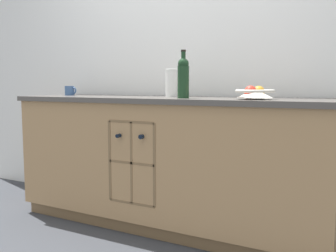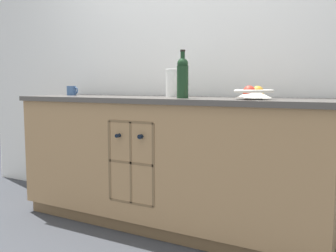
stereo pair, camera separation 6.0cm
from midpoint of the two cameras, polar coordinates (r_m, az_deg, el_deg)
ground_plane at (r=2.84m, az=-0.63°, el=-14.75°), size 14.00×14.00×0.00m
back_wall at (r=3.00m, az=2.87°, el=11.15°), size 4.67×0.06×2.55m
kitchen_island at (r=2.71m, az=-0.67°, el=-5.36°), size 2.31×0.67×0.93m
fruit_bowl at (r=2.29m, az=12.35°, el=4.97°), size 0.23×0.23×0.08m
white_pitcher at (r=2.74m, az=0.04°, el=6.67°), size 0.15×0.10×0.20m
ceramic_mug at (r=3.26m, az=-15.24°, el=5.22°), size 0.11×0.08×0.08m
standing_wine_bottle at (r=2.45m, az=1.64°, el=7.52°), size 0.08×0.08×0.31m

